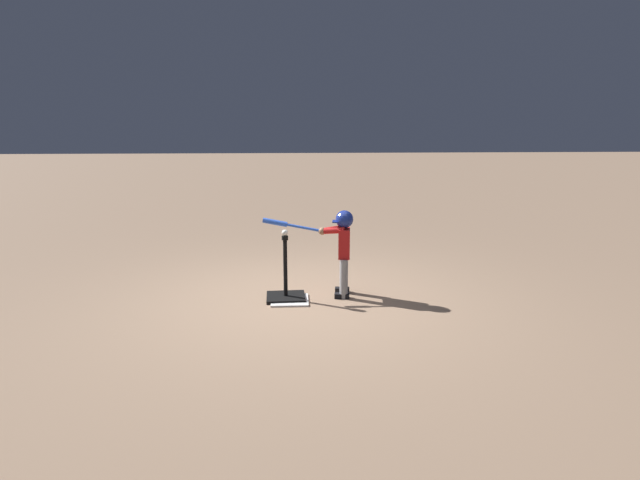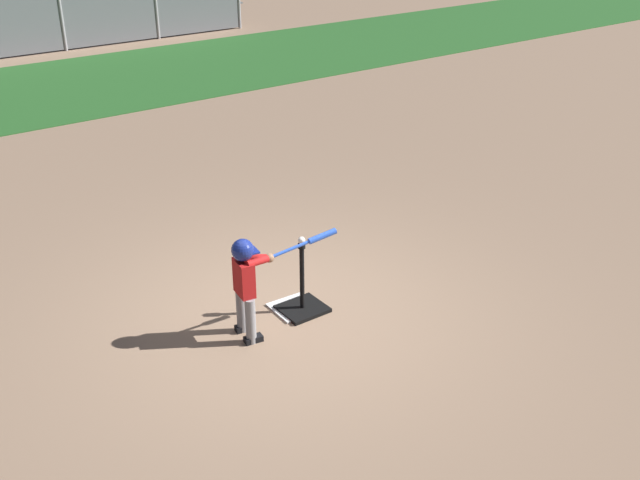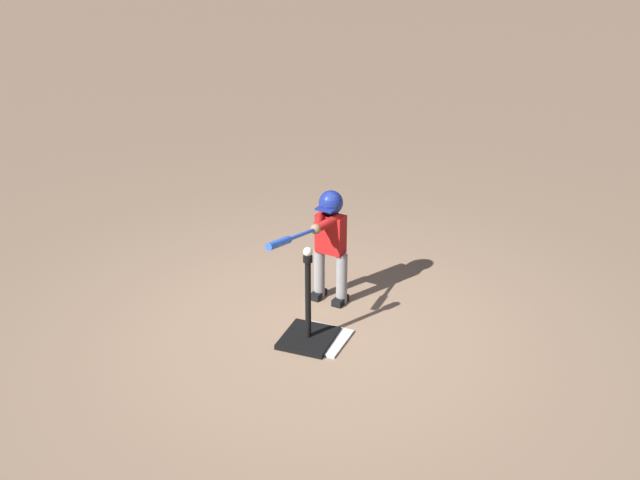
# 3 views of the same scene
# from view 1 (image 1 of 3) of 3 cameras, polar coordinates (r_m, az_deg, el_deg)

# --- Properties ---
(ground_plane) EXTENTS (90.00, 90.00, 0.00)m
(ground_plane) POSITION_cam_1_polar(r_m,az_deg,el_deg) (6.03, -2.17, -6.85)
(ground_plane) COLOR #93755B
(home_plate) EXTENTS (0.46, 0.46, 0.02)m
(home_plate) POSITION_cam_1_polar(r_m,az_deg,el_deg) (6.00, -3.47, -6.87)
(home_plate) COLOR white
(home_plate) RESTS_ON ground_plane
(batting_tee) EXTENTS (0.46, 0.41, 0.78)m
(batting_tee) POSITION_cam_1_polar(r_m,az_deg,el_deg) (6.05, -3.94, -5.79)
(batting_tee) COLOR black
(batting_tee) RESTS_ON ground_plane
(batter_child) EXTENTS (1.09, 0.35, 1.06)m
(batter_child) POSITION_cam_1_polar(r_m,az_deg,el_deg) (6.02, 2.35, -0.27)
(batter_child) COLOR gray
(batter_child) RESTS_ON ground_plane
(baseball) EXTENTS (0.07, 0.07, 0.07)m
(baseball) POSITION_cam_1_polar(r_m,az_deg,el_deg) (5.87, -4.04, 0.83)
(baseball) COLOR white
(baseball) RESTS_ON batting_tee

